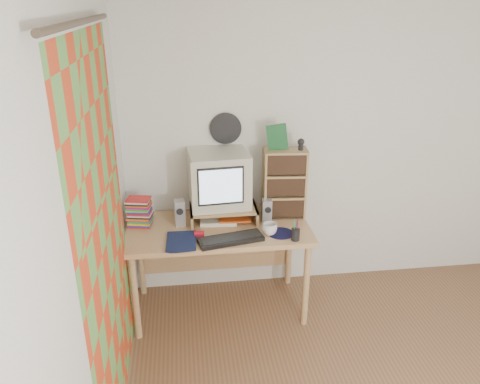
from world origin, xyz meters
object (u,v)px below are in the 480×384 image
object	(u,v)px
desk	(218,238)
crt_monitor	(219,179)
keyboard	(231,239)
dvd_stack	(139,211)
cd_rack	(285,184)
mug	(270,229)
diary	(166,240)

from	to	relation	value
desk	crt_monitor	xyz separation A→B (m)	(0.02, 0.09, 0.47)
crt_monitor	keyboard	size ratio (longest dim) A/B	0.95
keyboard	dvd_stack	size ratio (longest dim) A/B	1.92
dvd_stack	keyboard	bearing A→B (deg)	-15.76
keyboard	cd_rack	distance (m)	0.66
dvd_stack	cd_rack	size ratio (longest dim) A/B	0.44
desk	dvd_stack	bearing A→B (deg)	177.03
mug	diary	size ratio (longest dim) A/B	0.43
crt_monitor	dvd_stack	xyz separation A→B (m)	(-0.62, -0.06, -0.21)
keyboard	mug	distance (m)	0.31
cd_rack	crt_monitor	bearing A→B (deg)	-177.23
dvd_stack	diary	distance (m)	0.39
dvd_stack	cd_rack	xyz separation A→B (m)	(1.13, 0.04, 0.16)
dvd_stack	cd_rack	bearing A→B (deg)	13.13
keyboard	cd_rack	world-z (taller)	cd_rack
dvd_stack	diary	size ratio (longest dim) A/B	0.94
cd_rack	mug	bearing A→B (deg)	-114.33
desk	keyboard	distance (m)	0.35
keyboard	dvd_stack	bearing A→B (deg)	141.03
crt_monitor	mug	xyz separation A→B (m)	(0.34, -0.33, -0.29)
keyboard	diary	bearing A→B (deg)	165.11
desk	crt_monitor	world-z (taller)	crt_monitor
cd_rack	desk	bearing A→B (deg)	-167.96
keyboard	dvd_stack	xyz separation A→B (m)	(-0.67, 0.34, 0.11)
dvd_stack	cd_rack	distance (m)	1.15
keyboard	cd_rack	xyz separation A→B (m)	(0.47, 0.38, 0.26)
cd_rack	mug	world-z (taller)	cd_rack
keyboard	dvd_stack	distance (m)	0.76
desk	dvd_stack	world-z (taller)	dvd_stack
desk	keyboard	bearing A→B (deg)	-77.17
cd_rack	diary	xyz separation A→B (m)	(-0.93, -0.35, -0.25)
crt_monitor	mug	distance (m)	0.55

